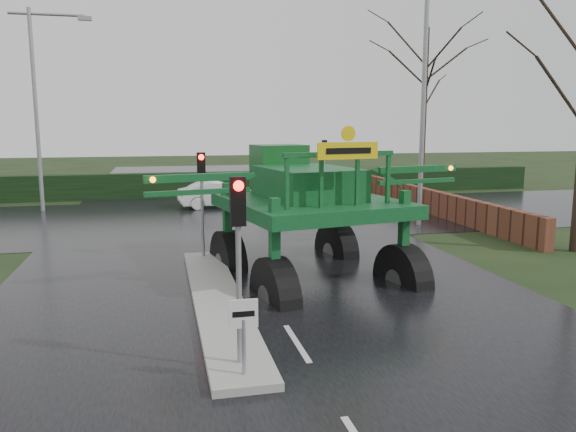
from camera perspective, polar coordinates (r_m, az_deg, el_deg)
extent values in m
plane|color=black|center=(11.69, 0.90, -12.86)|extent=(140.00, 140.00, 0.00)
cube|color=black|center=(21.13, -5.59, -2.76)|extent=(14.00, 80.00, 0.02)
cube|color=black|center=(27.00, -7.22, -0.14)|extent=(80.00, 12.00, 0.02)
cube|color=gray|center=(14.24, -7.17, -8.44)|extent=(1.20, 10.00, 0.16)
cube|color=black|center=(34.80, -8.58, 3.18)|extent=(44.00, 0.90, 1.50)
cube|color=#592D1E|center=(29.81, 13.27, 1.73)|extent=(0.40, 20.00, 1.20)
cylinder|color=gray|center=(9.85, -4.51, -13.17)|extent=(0.07, 0.07, 1.00)
cube|color=silver|center=(9.63, -4.55, -9.87)|extent=(0.50, 0.04, 0.50)
cube|color=black|center=(9.61, -4.54, -9.91)|extent=(0.38, 0.01, 0.10)
cylinder|color=gray|center=(9.96, -5.01, -6.22)|extent=(0.10, 0.10, 3.50)
cube|color=black|center=(9.68, -5.13, 1.50)|extent=(0.26, 0.22, 0.85)
sphere|color=#FF0C07|center=(9.52, -5.05, 3.07)|extent=(0.18, 0.18, 0.18)
cylinder|color=gray|center=(18.25, -8.71, 0.83)|extent=(0.10, 0.10, 3.50)
cube|color=black|center=(18.10, -8.82, 5.06)|extent=(0.26, 0.22, 0.85)
sphere|color=#FF0C07|center=(17.95, -8.81, 5.92)|extent=(0.18, 0.18, 0.18)
cylinder|color=gray|center=(31.94, 3.69, 4.53)|extent=(0.10, 0.10, 3.50)
cube|color=black|center=(31.86, 3.71, 6.95)|extent=(0.26, 0.22, 0.85)
sphere|color=#FF0C07|center=(31.97, 3.65, 7.46)|extent=(0.18, 0.18, 0.18)
cylinder|color=gray|center=(25.10, 13.55, 10.41)|extent=(0.20, 0.20, 10.00)
cylinder|color=gray|center=(31.08, -24.22, 9.60)|extent=(0.20, 0.20, 10.00)
cylinder|color=gray|center=(31.38, -23.32, 18.30)|extent=(3.52, 0.14, 0.14)
cube|color=gray|center=(31.12, -19.95, 18.35)|extent=(0.65, 0.30, 0.20)
cylinder|color=black|center=(35.16, 13.63, 10.03)|extent=(0.32, 0.32, 10.00)
cone|color=black|center=(35.73, 14.01, 19.36)|extent=(0.24, 0.24, 2.50)
cylinder|color=black|center=(15.44, -10.89, -3.30)|extent=(0.99, 2.24, 2.17)
cylinder|color=#595B56|center=(15.44, -10.89, -3.30)|extent=(0.77, 0.87, 0.76)
cube|color=#0C4520|center=(15.20, -11.05, 1.70)|extent=(0.28, 0.28, 2.49)
cylinder|color=black|center=(16.71, 2.27, -2.17)|extent=(0.99, 2.24, 2.17)
cylinder|color=#595B56|center=(16.71, 2.27, -2.17)|extent=(0.77, 0.87, 0.76)
cube|color=#0C4520|center=(16.49, 2.30, 2.45)|extent=(0.28, 0.28, 2.49)
cylinder|color=black|center=(11.78, -6.60, -7.15)|extent=(0.99, 2.24, 2.17)
cylinder|color=#595B56|center=(11.78, -6.60, -7.15)|extent=(0.77, 0.87, 0.76)
cube|color=#0C4520|center=(11.47, -6.73, -0.65)|extent=(0.28, 0.28, 2.49)
cylinder|color=black|center=(13.40, 9.63, -5.19)|extent=(0.99, 2.24, 2.17)
cylinder|color=#595B56|center=(13.40, 9.63, -5.19)|extent=(0.77, 0.87, 0.76)
cube|color=#0C4520|center=(13.13, 9.79, 0.55)|extent=(0.28, 0.28, 2.49)
cube|color=#0C4520|center=(13.85, -1.41, 4.07)|extent=(5.45, 5.96, 0.38)
cube|color=#0C4520|center=(14.01, -1.76, 6.57)|extent=(2.95, 3.64, 0.98)
cube|color=#114C1C|center=(16.03, -4.70, 8.25)|extent=(1.84, 1.58, 1.41)
cube|color=#0C4520|center=(12.21, 1.71, 10.75)|extent=(3.22, 0.74, 0.13)
cube|color=#0C4520|center=(12.46, -15.71, 7.64)|extent=(2.81, 0.72, 0.20)
sphere|color=orange|center=(12.24, -21.21, 7.33)|extent=(0.15, 0.15, 0.15)
cube|color=#0C4520|center=(15.09, 11.63, 8.03)|extent=(2.81, 0.72, 0.20)
sphere|color=orange|center=(15.72, 15.44, 7.93)|extent=(0.15, 0.15, 0.15)
cube|color=yellow|center=(11.82, 2.63, 11.32)|extent=(1.72, 0.39, 0.43)
cube|color=black|center=(11.82, 2.63, 11.32)|extent=(1.28, 0.25, 0.15)
cylinder|color=yellow|center=(11.84, 2.64, 13.41)|extent=(0.39, 0.12, 0.39)
imported|color=white|center=(30.23, -7.02, 0.86)|extent=(4.36, 1.88, 1.39)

